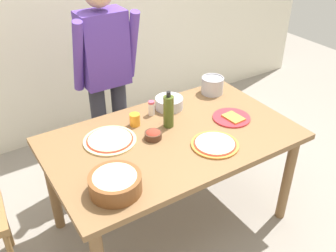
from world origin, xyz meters
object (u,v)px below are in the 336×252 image
(pizza_cooked_on_tray, at_px, (215,144))
(salt_shaker, at_px, (151,108))
(popcorn_bowl, at_px, (115,182))
(small_sauce_bowl, at_px, (153,135))
(steel_pot, at_px, (212,85))
(plate_with_slice, at_px, (232,118))
(mixing_bowl_steel, at_px, (169,103))
(dining_table, at_px, (172,148))
(person_cook, at_px, (106,73))
(cup_orange, at_px, (135,120))
(olive_oil_bottle, at_px, (169,111))
(pizza_raw_on_board, at_px, (110,140))

(pizza_cooked_on_tray, relative_size, salt_shaker, 2.82)
(popcorn_bowl, relative_size, small_sauce_bowl, 2.55)
(pizza_cooked_on_tray, height_order, steel_pot, steel_pot)
(pizza_cooked_on_tray, bearing_deg, salt_shaker, 104.90)
(plate_with_slice, bearing_deg, steel_pot, 71.79)
(mixing_bowl_steel, bearing_deg, pizza_cooked_on_tray, -91.44)
(popcorn_bowl, bearing_deg, pizza_cooked_on_tray, 3.88)
(dining_table, xyz_separation_m, person_cook, (-0.10, 0.76, 0.27))
(steel_pot, bearing_deg, mixing_bowl_steel, -176.81)
(dining_table, distance_m, pizza_cooked_on_tray, 0.30)
(mixing_bowl_steel, xyz_separation_m, salt_shaker, (-0.16, -0.01, 0.01))
(plate_with_slice, height_order, salt_shaker, salt_shaker)
(plate_with_slice, distance_m, mixing_bowl_steel, 0.46)
(dining_table, distance_m, steel_pot, 0.70)
(mixing_bowl_steel, xyz_separation_m, cup_orange, (-0.32, -0.07, 0.00))
(person_cook, distance_m, small_sauce_bowl, 0.73)
(dining_table, relative_size, plate_with_slice, 6.15)
(plate_with_slice, height_order, mixing_bowl_steel, mixing_bowl_steel)
(person_cook, height_order, salt_shaker, person_cook)
(dining_table, distance_m, salt_shaker, 0.34)
(dining_table, relative_size, cup_orange, 18.82)
(popcorn_bowl, relative_size, salt_shaker, 2.64)
(person_cook, bearing_deg, mixing_bowl_steel, -56.98)
(popcorn_bowl, bearing_deg, dining_table, 27.38)
(popcorn_bowl, distance_m, mixing_bowl_steel, 0.93)
(popcorn_bowl, distance_m, olive_oil_bottle, 0.70)
(plate_with_slice, bearing_deg, person_cook, 125.50)
(small_sauce_bowl, bearing_deg, salt_shaker, 61.70)
(popcorn_bowl, bearing_deg, mixing_bowl_steel, 39.83)
(olive_oil_bottle, relative_size, salt_shaker, 2.42)
(pizza_cooked_on_tray, bearing_deg, person_cook, 105.33)
(person_cook, distance_m, mixing_bowl_steel, 0.54)
(dining_table, bearing_deg, salt_shaker, 85.27)
(dining_table, bearing_deg, pizza_raw_on_board, 156.05)
(dining_table, xyz_separation_m, cup_orange, (-0.14, 0.25, 0.13))
(dining_table, relative_size, pizza_cooked_on_tray, 5.35)
(dining_table, height_order, cup_orange, cup_orange)
(dining_table, xyz_separation_m, plate_with_slice, (0.47, -0.04, 0.10))
(person_cook, xyz_separation_m, small_sauce_bowl, (-0.01, -0.71, -0.15))
(olive_oil_bottle, height_order, cup_orange, olive_oil_bottle)
(steel_pot, distance_m, salt_shaker, 0.57)
(pizza_cooked_on_tray, height_order, salt_shaker, salt_shaker)
(plate_with_slice, bearing_deg, pizza_raw_on_board, 166.35)
(person_cook, xyz_separation_m, pizza_cooked_on_tray, (0.27, -0.99, -0.17))
(steel_pot, bearing_deg, pizza_cooked_on_tray, -126.57)
(pizza_cooked_on_tray, bearing_deg, steel_pot, 53.43)
(pizza_raw_on_board, bearing_deg, plate_with_slice, -13.65)
(small_sauce_bowl, bearing_deg, dining_table, -20.09)
(plate_with_slice, height_order, popcorn_bowl, popcorn_bowl)
(pizza_cooked_on_tray, distance_m, salt_shaker, 0.55)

